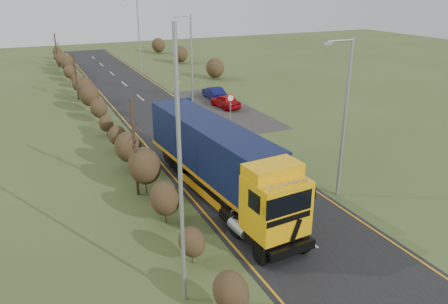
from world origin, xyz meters
name	(u,v)px	position (x,y,z in m)	size (l,w,h in m)	color
ground	(262,201)	(0.00, 0.00, 0.00)	(160.00, 160.00, 0.00)	#3A481E
road	(199,148)	(0.00, 10.00, 0.01)	(8.00, 120.00, 0.02)	black
layby	(221,108)	(6.50, 20.00, 0.01)	(6.00, 18.00, 0.02)	#2A2826
lane_markings	(201,149)	(0.00, 9.69, 0.03)	(7.52, 116.00, 0.01)	#C38312
hedgerow	(129,149)	(-6.00, 7.89, 1.62)	(2.24, 102.04, 6.05)	#302215
lorry	(219,158)	(-2.05, 1.77, 2.51)	(3.64, 16.02, 4.42)	black
car_red_hatchback	(225,101)	(6.97, 20.03, 0.70)	(1.66, 4.12, 1.40)	#9F070C
car_blue_sedan	(214,93)	(7.41, 23.99, 0.69)	(1.47, 4.21, 1.39)	#0B0D3E
streetlight_near	(344,113)	(4.48, -1.20, 5.23)	(2.01, 0.19, 9.48)	gray
streetlight_mid	(190,55)	(4.66, 23.80, 5.08)	(1.96, 0.18, 9.21)	gray
streetlight_far	(138,30)	(5.03, 46.98, 5.67)	(2.16, 0.20, 10.22)	gray
left_pole	(180,177)	(-7.20, -6.23, 5.51)	(0.16, 0.16, 11.01)	gray
speed_sign	(230,102)	(5.31, 15.37, 1.89)	(0.73, 0.10, 2.66)	gray
warning_board	(178,86)	(4.20, 26.99, 1.21)	(0.76, 0.11, 1.98)	gray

